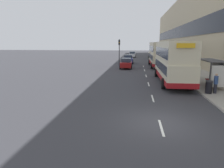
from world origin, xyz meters
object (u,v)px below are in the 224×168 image
(bus_shelter, at_px, (214,68))
(traffic_light_far_kerb, at_px, (119,48))
(double_decker_bus_ahead, at_px, (158,54))
(car_3, at_px, (128,59))
(car_0, at_px, (126,63))
(pedestrian_1, at_px, (216,83))
(car_1, at_px, (132,54))
(litter_bin, at_px, (209,87))
(pedestrian_at_shelter, at_px, (223,77))
(double_decker_bus_near, at_px, (172,61))
(pedestrian_3, at_px, (214,71))
(car_2, at_px, (152,55))

(bus_shelter, bearing_deg, traffic_light_far_kerb, 120.65)
(double_decker_bus_ahead, xyz_separation_m, car_3, (-5.46, 5.43, -1.41))
(car_0, xyz_separation_m, car_3, (0.03, 8.61, 0.03))
(car_0, xyz_separation_m, pedestrian_1, (8.05, -16.76, 0.13))
(traffic_light_far_kerb, bearing_deg, car_3, 75.54)
(bus_shelter, relative_size, car_3, 0.92)
(car_1, distance_m, traffic_light_far_kerb, 24.46)
(double_decker_bus_ahead, bearing_deg, litter_bin, -84.20)
(car_0, distance_m, pedestrian_at_shelter, 16.72)
(double_decker_bus_near, distance_m, pedestrian_1, 5.81)
(pedestrian_3, bearing_deg, car_1, 104.94)
(car_1, xyz_separation_m, litter_bin, (7.07, -44.06, -0.17))
(pedestrian_1, bearing_deg, car_0, 115.65)
(pedestrian_1, bearing_deg, bus_shelter, 74.80)
(car_3, distance_m, pedestrian_3, 21.23)
(pedestrian_at_shelter, bearing_deg, bus_shelter, -148.06)
(car_0, distance_m, car_3, 8.61)
(car_0, height_order, car_2, car_2)
(car_0, xyz_separation_m, traffic_light_far_kerb, (-1.43, 2.97, 2.40))
(car_0, relative_size, car_3, 0.93)
(litter_bin, bearing_deg, pedestrian_at_shelter, 54.70)
(bus_shelter, distance_m, traffic_light_far_kerb, 20.00)
(pedestrian_1, distance_m, pedestrian_3, 7.21)
(pedestrian_at_shelter, distance_m, traffic_light_far_kerb, 20.10)
(double_decker_bus_near, distance_m, traffic_light_far_kerb, 16.26)
(bus_shelter, height_order, double_decker_bus_ahead, double_decker_bus_ahead)
(car_0, bearing_deg, car_1, -90.95)
(car_2, bearing_deg, litter_bin, -87.70)
(double_decker_bus_ahead, height_order, car_0, double_decker_bus_ahead)
(car_3, height_order, traffic_light_far_kerb, traffic_light_far_kerb)
(pedestrian_1, xyz_separation_m, litter_bin, (-0.53, -0.06, -0.30))
(car_2, distance_m, pedestrian_1, 39.18)
(pedestrian_1, distance_m, traffic_light_far_kerb, 22.00)
(car_0, bearing_deg, double_decker_bus_near, 114.90)
(traffic_light_far_kerb, bearing_deg, car_2, 69.19)
(double_decker_bus_ahead, height_order, pedestrian_at_shelter, double_decker_bus_ahead)
(car_2, xyz_separation_m, pedestrian_3, (4.42, -32.30, 0.16))
(double_decker_bus_ahead, height_order, pedestrian_1, double_decker_bus_ahead)
(pedestrian_3, xyz_separation_m, litter_bin, (-2.85, -6.89, -0.37))
(double_decker_bus_near, xyz_separation_m, litter_bin, (2.08, -5.09, -1.62))
(double_decker_bus_ahead, distance_m, car_1, 24.62)
(double_decker_bus_near, height_order, car_2, double_decker_bus_near)
(pedestrian_1, bearing_deg, litter_bin, -173.21)
(car_0, xyz_separation_m, car_2, (5.95, 22.37, 0.05))
(car_2, bearing_deg, double_decker_bus_near, -90.84)
(car_0, bearing_deg, pedestrian_3, 136.23)
(double_decker_bus_near, distance_m, car_1, 39.31)
(car_1, height_order, litter_bin, car_1)
(bus_shelter, height_order, pedestrian_at_shelter, bus_shelter)
(double_decker_bus_ahead, bearing_deg, car_0, -149.92)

